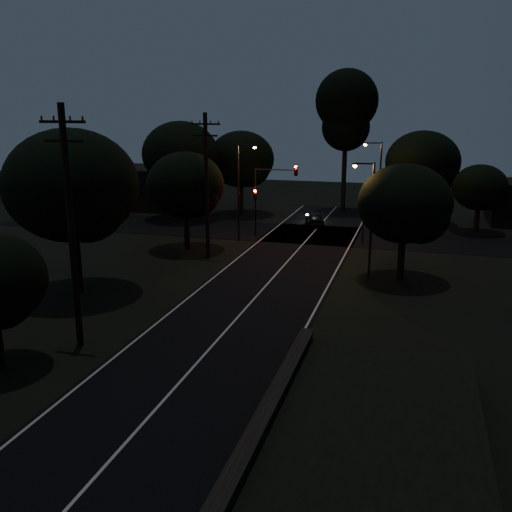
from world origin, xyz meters
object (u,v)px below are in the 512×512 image
Objects in this scene: streetlight_a at (241,186)px; car at (315,219)px; utility_pole_far at (207,184)px; signal_left at (255,204)px; signal_mast at (275,187)px; streetlight_c at (369,212)px; streetlight_b at (377,181)px; utility_pole_mid at (71,225)px; signal_right at (364,209)px; tall_pine at (346,109)px.

car is at bearing 58.79° from streetlight_a.
signal_left is at bearing 80.06° from utility_pole_far.
signal_mast is 0.78× the size of streetlight_a.
utility_pole_far is at bearing 170.40° from streetlight_c.
streetlight_b reaches higher than signal_left.
car is at bearing 111.46° from streetlight_c.
signal_left is at bearing -157.95° from streetlight_b.
utility_pole_mid is 19.15m from streetlight_c.
signal_mast reaches higher than signal_right.
utility_pole_far is at bearing 90.00° from utility_pole_mid.
utility_pole_mid is at bearing -111.30° from streetlight_b.
utility_pole_mid is 2.68× the size of signal_left.
utility_pole_far is 24.60m from tall_pine.
streetlight_b is 7.29m from car.
streetlight_b is at bearing 29.48° from streetlight_a.
signal_right is 0.55× the size of streetlight_c.
tall_pine reaches higher than streetlight_a.
utility_pole_far reaches higher than streetlight_a.
streetlight_b is at bearing 80.00° from signal_right.
utility_pole_far reaches higher than car.
tall_pine is 17.32m from signal_right.
signal_right is 0.51× the size of streetlight_b.
signal_right is (10.60, 7.99, -2.65)m from utility_pole_far.
tall_pine reaches higher than signal_left.
tall_pine is (7.00, 40.00, 4.96)m from utility_pole_mid.
car is at bearing 130.09° from signal_right.
streetlight_a is (-0.71, -1.99, 1.80)m from signal_left.
utility_pole_far is (0.00, 17.00, -0.25)m from utility_pole_mid.
signal_left is 10.84m from streetlight_b.
utility_pole_far is at bearing -143.00° from signal_right.
signal_mast is at bearing 131.19° from streetlight_c.
tall_pine reaches higher than car.
utility_pole_mid is 1.76× the size of signal_mast.
utility_pole_far is 6.10m from streetlight_a.
tall_pine is 1.98× the size of streetlight_c.
signal_left is at bearing 70.41° from streetlight_a.
tall_pine is at bearing 75.38° from signal_mast.
signal_right is 1.06× the size of car.
signal_left is 0.66× the size of signal_mast.
signal_right is at bearing 0.00° from signal_left.
signal_mast reaches higher than signal_left.
streetlight_b is (0.71, 4.01, 1.80)m from signal_right.
signal_left is at bearing 39.87° from car.
signal_mast is (3.09, 24.99, -1.40)m from utility_pole_mid.
streetlight_a is (0.69, 6.00, -0.85)m from utility_pole_far.
utility_pole_mid is 40.91m from tall_pine.
utility_pole_far is 2.56× the size of signal_left.
utility_pole_mid is at bearing -93.21° from signal_left.
tall_pine is at bearing 69.54° from signal_left.
utility_pole_far is at bearing -106.93° from tall_pine.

